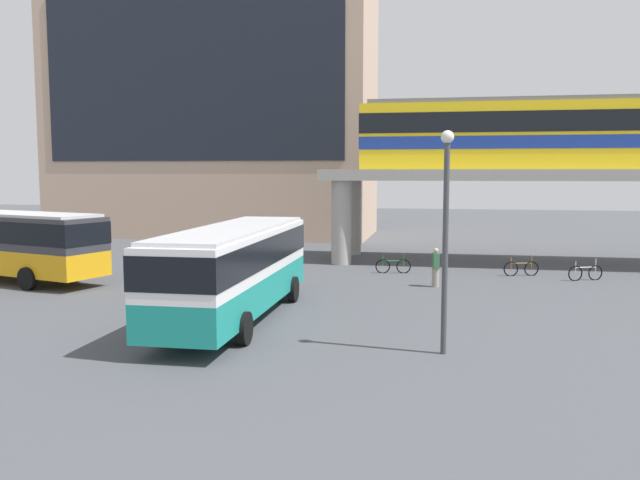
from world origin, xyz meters
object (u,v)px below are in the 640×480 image
station_building (215,99)px  pedestrian_at_kerb (240,255)px  bicycle_brown (521,269)px  pedestrian_walking_across (436,269)px  train (548,133)px  bus_main (235,263)px  bicycle_silver (585,273)px  bus_secondary (4,238)px  bicycle_green (393,266)px

station_building → pedestrian_at_kerb: station_building is taller
pedestrian_at_kerb → bicycle_brown: bearing=4.4°
station_building → pedestrian_walking_across: station_building is taller
train → bus_main: 21.40m
train → bicycle_brown: (-1.72, -4.67, -6.82)m
pedestrian_walking_across → pedestrian_at_kerb: pedestrian_at_kerb is taller
bicycle_silver → pedestrian_walking_across: size_ratio=0.97×
bicycle_brown → pedestrian_at_kerb: (-14.01, -1.08, 0.46)m
bus_main → bicycle_silver: 17.58m
train → bus_main: train is taller
bicycle_brown → pedestrian_at_kerb: 14.06m
train → bus_secondary: train is taller
bicycle_brown → pedestrian_walking_across: bearing=-136.3°
train → bicycle_silver: 8.86m
bicycle_green → bus_main: bearing=-111.4°
train → bus_secondary: 28.25m
pedestrian_walking_across → bicycle_silver: bearing=23.8°
station_building → pedestrian_walking_across: size_ratio=14.46×
station_building → bus_secondary: station_building is taller
bicycle_silver → bicycle_green: bearing=176.3°
bus_secondary → pedestrian_walking_across: (19.87, 1.95, -1.17)m
bus_main → pedestrian_at_kerb: 11.34m
bus_secondary → bicycle_brown: 24.73m
train → pedestrian_walking_across: size_ratio=11.76×
bus_main → bicycle_green: bus_main is taller
bicycle_green → pedestrian_at_kerb: pedestrian_at_kerb is taller
bus_main → pedestrian_at_kerb: bearing=106.6°
bicycle_brown → train: bearing=69.8°
bicycle_green → pedestrian_walking_across: (2.14, -3.63, 0.46)m
train → bicycle_silver: train is taller
bus_secondary → pedestrian_walking_across: bus_secondary is taller
bicycle_silver → pedestrian_walking_across: (-6.91, -3.04, 0.46)m
station_building → pedestrian_at_kerb: bearing=-67.4°
train → bicycle_green: (-7.96, -4.96, -6.82)m
pedestrian_walking_across → bicycle_brown: bearing=43.7°
pedestrian_walking_across → pedestrian_at_kerb: 10.31m
train → bus_secondary: bearing=-157.7°
bicycle_brown → bicycle_silver: bearing=-17.3°
bus_main → bicycle_brown: (10.80, 11.89, -1.63)m
bicycle_brown → bicycle_silver: same height
bus_secondary → pedestrian_at_kerb: (9.96, 4.79, -1.17)m
bicycle_brown → bus_main: bearing=-132.2°
station_building → bicycle_green: size_ratio=14.15×
bus_secondary → station_building: bearing=85.2°
bus_secondary → bicycle_brown: (23.97, 5.86, -1.63)m
bicycle_silver → pedestrian_walking_across: bearing=-156.2°
bicycle_silver → station_building: bearing=142.6°
bicycle_brown → bicycle_silver: 2.94m
bicycle_green → bus_secondary: bearing=-162.5°
bus_main → pedestrian_at_kerb: (-3.22, 10.81, -1.17)m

